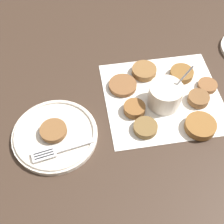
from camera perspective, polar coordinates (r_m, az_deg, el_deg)
name	(u,v)px	position (r m, az deg, el deg)	size (l,w,h in m)	color
ground_plane	(162,90)	(0.93, 9.12, 4.07)	(4.00, 4.00, 0.00)	#38281E
napkin	(164,97)	(0.91, 9.45, 2.71)	(0.38, 0.36, 0.00)	silver
sauce_bowl	(166,96)	(0.87, 9.80, 2.93)	(0.11, 0.09, 0.12)	silver
fritter_0	(144,71)	(0.95, 5.90, 7.49)	(0.07, 0.07, 0.02)	brown
fritter_1	(182,74)	(0.96, 12.62, 6.88)	(0.07, 0.07, 0.02)	brown
fritter_2	(134,109)	(0.86, 4.12, 0.64)	(0.06, 0.06, 0.02)	brown
fritter_3	(198,99)	(0.91, 15.52, 2.39)	(0.06, 0.06, 0.02)	brown
fritter_4	(207,85)	(0.95, 17.05, 4.68)	(0.06, 0.06, 0.01)	brown
fritter_5	(200,126)	(0.85, 15.85, -2.45)	(0.08, 0.08, 0.02)	brown
fritter_6	(123,85)	(0.91, 1.97, 4.90)	(0.08, 0.08, 0.01)	brown
fritter_7	(145,128)	(0.83, 6.12, -2.85)	(0.06, 0.06, 0.02)	brown
serving_plate	(55,135)	(0.83, -10.40, -4.10)	(0.22, 0.22, 0.02)	silver
fritter_on_plate	(53,130)	(0.81, -10.67, -3.33)	(0.07, 0.07, 0.01)	brown
fork	(56,151)	(0.79, -10.14, -7.02)	(0.16, 0.07, 0.00)	silver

